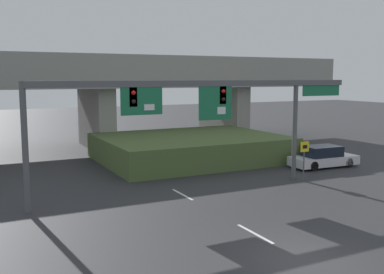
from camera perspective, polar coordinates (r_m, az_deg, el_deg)
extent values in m
plane|color=#2D2D30|center=(16.07, 13.88, -14.87)|extent=(160.00, 160.00, 0.00)
cube|color=silver|center=(18.14, 7.99, -12.05)|extent=(0.14, 2.40, 0.01)
cube|color=silver|center=(23.63, -1.23, -7.30)|extent=(0.14, 2.40, 0.01)
cube|color=silver|center=(29.58, -6.76, -4.30)|extent=(0.14, 2.40, 0.01)
cube|color=silver|center=(35.77, -10.38, -2.30)|extent=(0.14, 2.40, 0.01)
cylinder|color=#515456|center=(21.31, -20.43, -1.30)|extent=(0.28, 0.28, 5.92)
cylinder|color=#515456|center=(27.41, 12.91, 0.87)|extent=(0.28, 0.28, 5.92)
cube|color=#515456|center=(23.92, 2.12, 6.83)|extent=(18.61, 0.32, 0.32)
cube|color=black|center=(22.21, -7.58, 5.07)|extent=(0.40, 0.28, 0.95)
sphere|color=red|center=(22.04, -7.44, 5.61)|extent=(0.22, 0.22, 0.22)
sphere|color=black|center=(22.06, -7.42, 4.50)|extent=(0.22, 0.22, 0.22)
cube|color=black|center=(24.34, 3.79, 5.33)|extent=(0.40, 0.28, 0.95)
sphere|color=red|center=(24.18, 4.00, 5.82)|extent=(0.22, 0.22, 0.22)
sphere|color=black|center=(24.20, 4.00, 4.81)|extent=(0.22, 0.22, 0.22)
cube|color=#196B42|center=(22.28, -6.41, 4.55)|extent=(2.16, 0.08, 1.37)
cube|color=white|center=(22.38, -5.44, 3.79)|extent=(0.54, 0.03, 0.30)
cube|color=#196B42|center=(24.05, 2.99, 4.31)|extent=(1.99, 0.08, 1.79)
cube|color=white|center=(24.21, 3.76, 3.38)|extent=(0.50, 0.03, 0.39)
cube|color=#196B42|center=(28.44, 16.08, 5.69)|extent=(2.84, 0.07, 0.64)
cylinder|color=#4C4C4C|center=(27.12, 14.02, -2.98)|extent=(0.08, 0.08, 2.41)
cube|color=yellow|center=(26.95, 14.14, -1.21)|extent=(0.60, 0.03, 0.60)
cube|color=black|center=(26.94, 14.16, -1.21)|extent=(0.33, 0.01, 0.21)
cube|color=gray|center=(39.07, -12.25, 7.43)|extent=(44.43, 9.28, 1.72)
cube|color=gray|center=(34.82, -10.45, 9.63)|extent=(44.43, 0.40, 0.90)
cube|color=gray|center=(39.23, -12.10, 2.36)|extent=(1.40, 7.42, 5.21)
cube|color=gray|center=(44.09, 3.95, 3.07)|extent=(1.40, 7.42, 5.21)
cube|color=#4C6033|center=(33.17, -0.23, -1.37)|extent=(12.80, 9.96, 1.81)
cube|color=silver|center=(31.90, 16.37, -2.85)|extent=(4.84, 2.07, 0.60)
cube|color=black|center=(31.67, 16.15, -1.73)|extent=(2.55, 1.76, 0.70)
cylinder|color=black|center=(33.46, 17.43, -2.66)|extent=(0.65, 0.25, 0.64)
cylinder|color=black|center=(32.30, 19.27, -3.10)|extent=(0.65, 0.25, 0.64)
cylinder|color=black|center=(31.63, 13.39, -3.09)|extent=(0.65, 0.25, 0.64)
cylinder|color=black|center=(30.40, 15.18, -3.58)|extent=(0.65, 0.25, 0.64)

